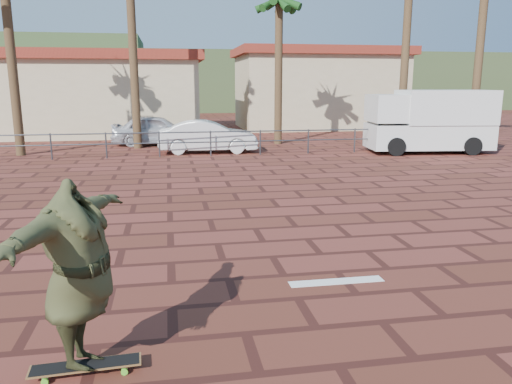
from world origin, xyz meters
TOP-DOWN VIEW (x-y plane):
  - ground at (0.00, 0.00)m, footprint 120.00×120.00m
  - paint_stripe at (0.70, -1.20)m, footprint 1.40×0.22m
  - guardrail at (0.00, 12.00)m, footprint 24.06×0.06m
  - palm_center at (3.50, 15.50)m, footprint 2.40×2.40m
  - building_west at (-6.00, 22.00)m, footprint 12.60×7.60m
  - building_east at (8.00, 24.00)m, footprint 10.60×6.60m
  - hill_front at (0.00, 50.00)m, footprint 70.00×18.00m
  - longboard at (-2.53, -3.03)m, footprint 1.08×0.30m
  - skateboarder at (-2.53, -3.03)m, footprint 1.29×2.39m
  - campervan at (9.04, 11.50)m, footprint 5.14×2.65m
  - car_silver at (-2.16, 16.00)m, footprint 4.20×1.92m
  - car_white at (-0.02, 13.00)m, footprint 4.11×1.61m

SIDE VIEW (x-z plane):
  - ground at x=0.00m, z-range 0.00..0.00m
  - paint_stripe at x=0.70m, z-range 0.00..0.01m
  - longboard at x=-2.53m, z-range 0.03..0.14m
  - car_white at x=-0.02m, z-range 0.00..1.33m
  - guardrail at x=0.00m, z-range 0.18..1.18m
  - car_silver at x=-2.16m, z-range 0.00..1.40m
  - skateboarder at x=-2.53m, z-range 0.11..1.98m
  - campervan at x=9.04m, z-range 0.07..2.62m
  - building_west at x=-6.00m, z-range 0.03..4.53m
  - building_east at x=8.00m, z-range 0.04..5.04m
  - hill_front at x=0.00m, z-range 0.00..6.00m
  - palm_center at x=3.50m, z-range 2.49..10.24m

